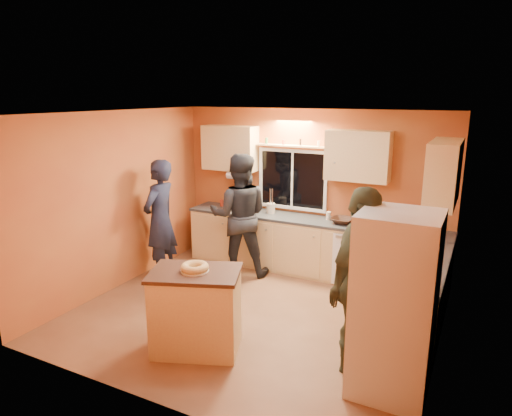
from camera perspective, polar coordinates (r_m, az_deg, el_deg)
The scene contains 14 objects.
ground at distance 6.17m, azimuth -0.24°, elevation -13.13°, with size 4.50×4.50×0.00m, color brown.
room_shell at distance 5.93m, azimuth 2.59°, elevation 2.35°, with size 4.54×4.04×2.61m.
back_counter at distance 7.43m, azimuth 5.85°, elevation -4.60°, with size 4.23×0.62×0.90m.
right_counter at distance 5.91m, azimuth 19.49°, elevation -10.44°, with size 0.62×1.84×0.90m.
refrigerator at distance 4.56m, azimuth 16.91°, elevation -11.55°, with size 0.72×0.70×1.80m, color silver.
island at distance 5.26m, azimuth -7.48°, elevation -12.55°, with size 1.15×0.97×0.94m.
bundt_pastry at distance 5.05m, azimuth -7.67°, elevation -7.37°, with size 0.31×0.31×0.09m, color tan.
person_left at distance 7.22m, azimuth -11.90°, elevation -1.39°, with size 0.68×0.45×1.87m, color black.
person_center at distance 7.15m, azimuth -2.10°, elevation -0.92°, with size 0.95×0.74×1.94m, color black.
person_right at distance 4.78m, azimuth 12.79°, elevation -8.98°, with size 1.15×0.48×1.96m, color #373A25.
mixing_bowl at distance 7.08m, azimuth 10.76°, elevation -1.55°, with size 0.35×0.35×0.09m, color black.
utensil_crock at distance 7.53m, azimuth 1.87°, elevation -0.04°, with size 0.14×0.14×0.17m, color beige.
potted_plant at distance 5.10m, azimuth 19.72°, elevation -7.20°, with size 0.26×0.23×0.29m, color gray.
red_box at distance 5.92m, azimuth 20.71°, elevation -5.47°, with size 0.16×0.12×0.07m, color #B4301B.
Camera 1 is at (2.50, -4.88, 2.83)m, focal length 32.00 mm.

